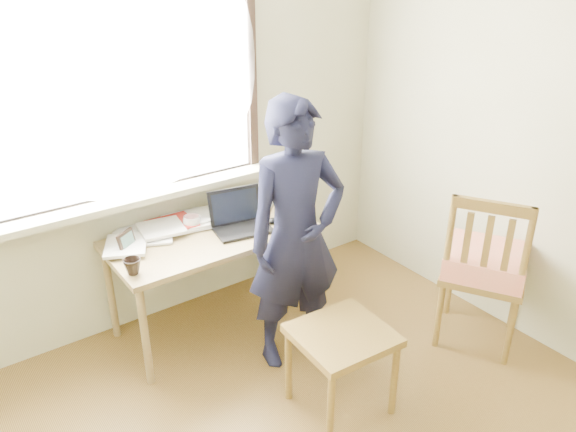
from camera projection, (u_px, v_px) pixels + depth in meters
room_shell at (349, 157)px, 1.99m from camera, size 3.52×4.02×2.61m
desk at (212, 244)px, 3.56m from camera, size 1.29×0.64×0.69m
laptop at (239, 219)px, 3.58m from camera, size 0.39×0.34×0.24m
mug_white at (192, 222)px, 3.57m from camera, size 0.15×0.15×0.09m
mug_dark at (132, 266)px, 3.07m from camera, size 0.12×0.12×0.09m
mouse at (273, 220)px, 3.66m from camera, size 0.09×0.06×0.03m
desk_clutter at (176, 224)px, 3.58m from camera, size 0.70×0.51×0.05m
book_a at (128, 237)px, 3.46m from camera, size 0.28×0.30×0.02m
book_b at (247, 206)px, 3.88m from camera, size 0.29×0.29×0.02m
picture_frame at (127, 242)px, 3.31m from camera, size 0.12×0.09×0.11m
work_chair at (342, 344)px, 2.96m from camera, size 0.51×0.49×0.50m
side_chair at (485, 264)px, 3.45m from camera, size 0.65×0.65×1.05m
person at (296, 237)px, 3.21m from camera, size 0.66×0.49×1.63m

